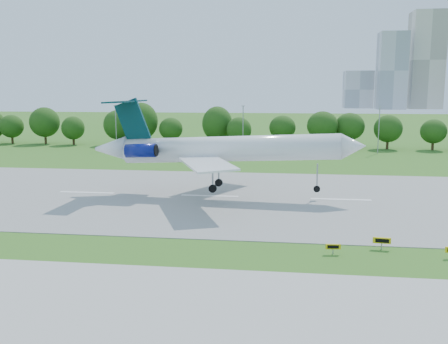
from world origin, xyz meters
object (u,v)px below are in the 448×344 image
airliner (216,148)px  service_vehicle_a (213,149)px  taxi_sign_left (333,247)px  service_vehicle_b (202,149)px

airliner → service_vehicle_a: size_ratio=11.07×
taxi_sign_left → service_vehicle_a: bearing=101.7°
service_vehicle_a → airliner: bearing=-176.4°
service_vehicle_a → taxi_sign_left: bearing=-168.9°
taxi_sign_left → service_vehicle_a: service_vehicle_a is taller
airliner → service_vehicle_b: airliner is taller
airliner → taxi_sign_left: bearing=-56.0°
airliner → taxi_sign_left: (15.59, -25.77, -6.79)m
taxi_sign_left → service_vehicle_b: (-27.72, 82.23, -0.21)m
service_vehicle_b → service_vehicle_a: bearing=-70.3°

